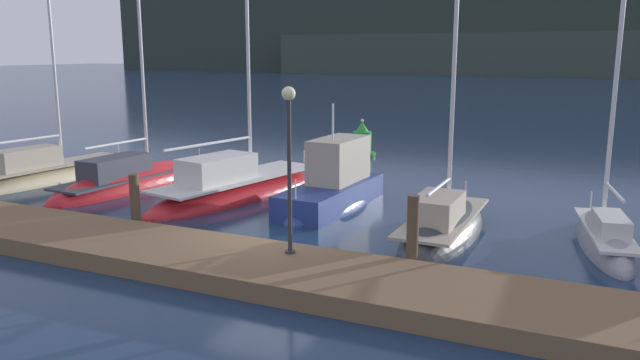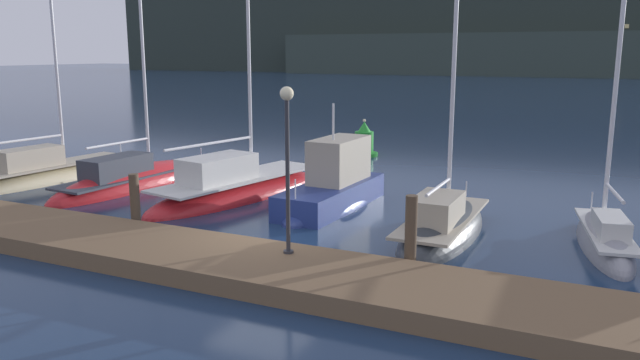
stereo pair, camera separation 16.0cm
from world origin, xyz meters
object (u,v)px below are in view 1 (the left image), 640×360
Objects in this scene: sailboat_berth_2 at (135,184)px; sailboat_berth_6 at (604,244)px; sailboat_berth_3 at (236,192)px; channel_buoy at (362,142)px; motorboat_berth_4 at (333,195)px; sailboat_berth_5 at (443,232)px; sailboat_berth_1 at (48,177)px; dock_lamppost at (289,143)px.

sailboat_berth_2 is 1.58× the size of sailboat_berth_6.
channel_buoy is (0.81, 10.42, 0.50)m from sailboat_berth_3.
sailboat_berth_5 reaches higher than motorboat_berth_4.
sailboat_berth_1 is at bearing -170.55° from sailboat_berth_2.
dock_lamppost is (13.71, -5.19, 2.88)m from sailboat_berth_1.
sailboat_berth_2 is at bearing 177.53° from sailboat_berth_6.
sailboat_berth_2 is at bearing -177.66° from sailboat_berth_3.
sailboat_berth_1 is at bearing 177.03° from sailboat_berth_5.
sailboat_berth_2 reaches higher than sailboat_berth_3.
sailboat_berth_2 is 2.13× the size of motorboat_berth_4.
sailboat_berth_3 is at bearing 175.75° from sailboat_berth_6.
channel_buoy is (-2.92, 10.33, 0.27)m from motorboat_berth_4.
sailboat_berth_1 reaches higher than motorboat_berth_4.
sailboat_berth_1 is 0.86× the size of sailboat_berth_2.
sailboat_berth_3 is 10.46m from channel_buoy.
sailboat_berth_6 is at bearing 37.22° from dock_lamppost.
sailboat_berth_2 is (3.90, 0.65, -0.07)m from sailboat_berth_1.
sailboat_berth_2 reaches higher than sailboat_berth_6.
sailboat_berth_2 reaches higher than motorboat_berth_4.
sailboat_berth_3 is 2.87× the size of dock_lamppost.
sailboat_berth_5 is at bearing -11.98° from sailboat_berth_3.
sailboat_berth_2 reaches higher than dock_lamppost.
sailboat_berth_2 is 4.50m from sailboat_berth_3.
sailboat_berth_5 is (16.30, -0.85, -0.07)m from sailboat_berth_1.
sailboat_berth_6 is at bearing -45.13° from channel_buoy.
dock_lamppost is at bearing -75.41° from motorboat_berth_4.
sailboat_berth_2 is at bearing -116.55° from channel_buoy.
sailboat_berth_6 is (16.56, -0.71, -0.03)m from sailboat_berth_2.
dock_lamppost reaches higher than motorboat_berth_4.
sailboat_berth_3 is at bearing 5.67° from sailboat_berth_1.
channel_buoy is (-11.26, 11.32, 0.58)m from sailboat_berth_6.
channel_buoy is (-7.10, 12.10, 0.56)m from sailboat_berth_5.
sailboat_berth_1 reaches higher than dock_lamppost.
dock_lamppost is (5.32, -6.02, 2.89)m from sailboat_berth_3.
sailboat_berth_1 reaches higher than channel_buoy.
sailboat_berth_6 is (20.46, -0.06, -0.09)m from sailboat_berth_1.
sailboat_berth_6 is (8.34, -0.99, -0.30)m from motorboat_berth_4.
motorboat_berth_4 is at bearing 157.02° from sailboat_berth_5.
channel_buoy is (9.20, 11.25, 0.48)m from sailboat_berth_1.
sailboat_berth_3 is at bearing -94.43° from channel_buoy.
sailboat_berth_3 is at bearing 131.46° from dock_lamppost.
sailboat_berth_6 reaches higher than channel_buoy.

